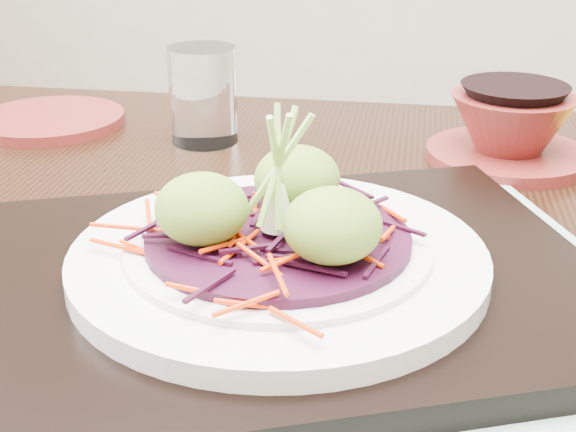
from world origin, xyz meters
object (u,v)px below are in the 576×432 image
(serving_tray, at_px, (278,282))
(white_plate, at_px, (278,257))
(terracotta_bowl_set, at_px, (510,132))
(dining_table, at_px, (339,366))
(terracotta_side_plate, at_px, (51,120))
(water_glass, at_px, (203,95))

(serving_tray, distance_m, white_plate, 0.02)
(serving_tray, height_order, terracotta_bowl_set, terracotta_bowl_set)
(dining_table, height_order, white_plate, white_plate)
(dining_table, distance_m, terracotta_side_plate, 0.42)
(serving_tray, xyz_separation_m, terracotta_bowl_set, (0.12, 0.30, 0.01))
(serving_tray, distance_m, terracotta_side_plate, 0.44)
(terracotta_side_plate, height_order, water_glass, water_glass)
(water_glass, bearing_deg, serving_tray, -59.17)
(serving_tray, bearing_deg, terracotta_side_plate, 111.35)
(serving_tray, distance_m, terracotta_bowl_set, 0.33)
(serving_tray, xyz_separation_m, water_glass, (-0.16, 0.27, 0.03))
(white_plate, distance_m, terracotta_bowl_set, 0.33)
(serving_tray, height_order, water_glass, water_glass)
(dining_table, height_order, terracotta_side_plate, terracotta_side_plate)
(terracotta_bowl_set, bearing_deg, terracotta_side_plate, -176.49)
(dining_table, bearing_deg, water_glass, 125.56)
(dining_table, bearing_deg, serving_tray, -113.93)
(water_glass, height_order, terracotta_bowl_set, water_glass)
(terracotta_side_plate, relative_size, water_glass, 1.64)
(dining_table, xyz_separation_m, terracotta_bowl_set, (0.10, 0.23, 0.12))
(dining_table, relative_size, water_glass, 13.56)
(terracotta_side_plate, distance_m, terracotta_bowl_set, 0.46)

